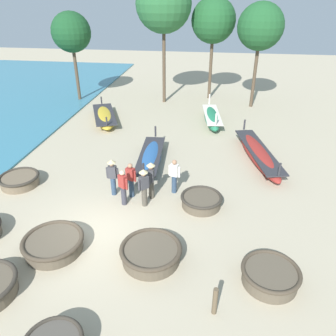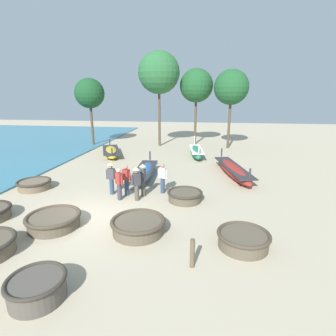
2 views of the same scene
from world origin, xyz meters
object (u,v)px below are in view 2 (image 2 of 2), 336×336
(fisherman_hauling, at_px, (111,176))
(fisherman_by_coracle, at_px, (136,181))
(long_boat_white_hull, at_px, (145,172))
(fisherman_standing_left, at_px, (163,178))
(mooring_post_inland, at_px, (192,253))
(tree_rightmost, at_px, (231,87))
(long_boat_green_hull, at_px, (111,152))
(fisherman_with_hat, at_px, (143,178))
(coracle_far_right, at_px, (138,225))
(coracle_weathered, at_px, (243,239))
(coracle_front_left, at_px, (54,220))
(tree_left_mid, at_px, (159,73))
(long_boat_blue_hull, at_px, (196,152))
(fisherman_crouching, at_px, (119,183))
(coracle_beside_post, at_px, (34,184))
(coracle_nearest, at_px, (37,287))
(tree_right_mid, at_px, (196,86))
(long_boat_ochre_hull, at_px, (233,170))
(fisherman_standing_right, at_px, (126,179))
(tree_tall_back, at_px, (90,94))
(coracle_center, at_px, (185,195))

(fisherman_hauling, height_order, fisherman_by_coracle, same)
(long_boat_white_hull, bearing_deg, fisherman_standing_left, -57.71)
(fisherman_by_coracle, height_order, mooring_post_inland, fisherman_by_coracle)
(long_boat_white_hull, distance_m, tree_rightmost, 12.89)
(fisherman_hauling, bearing_deg, tree_rightmost, 62.80)
(long_boat_green_hull, xyz_separation_m, fisherman_with_hat, (4.85, -8.70, 0.66))
(fisherman_with_hat, bearing_deg, fisherman_by_coracle, -106.71)
(coracle_far_right, height_order, coracle_weathered, coracle_far_right)
(coracle_front_left, relative_size, tree_left_mid, 0.23)
(long_boat_white_hull, height_order, fisherman_standing_left, fisherman_standing_left)
(long_boat_blue_hull, bearing_deg, fisherman_crouching, -108.63)
(coracle_beside_post, relative_size, fisherman_crouching, 1.12)
(long_boat_blue_hull, relative_size, fisherman_crouching, 2.83)
(coracle_nearest, height_order, fisherman_by_coracle, fisherman_by_coracle)
(coracle_weathered, bearing_deg, tree_right_mid, 97.27)
(long_boat_ochre_hull, height_order, tree_left_mid, tree_left_mid)
(coracle_front_left, xyz_separation_m, tree_left_mid, (1.14, 17.09, 6.61))
(long_boat_blue_hull, distance_m, tree_rightmost, 7.14)
(fisherman_standing_right, height_order, tree_left_mid, tree_left_mid)
(fisherman_standing_right, distance_m, tree_tall_back, 15.46)
(coracle_front_left, xyz_separation_m, long_boat_white_hull, (2.06, 6.54, 0.06))
(coracle_nearest, height_order, fisherman_crouching, fisherman_crouching)
(fisherman_standing_right, bearing_deg, fisherman_standing_left, 18.27)
(coracle_far_right, xyz_separation_m, long_boat_ochre_hull, (4.12, 7.82, 0.05))
(tree_tall_back, bearing_deg, fisherman_by_coracle, -59.13)
(fisherman_standing_left, distance_m, tree_right_mid, 15.31)
(long_boat_ochre_hull, relative_size, long_boat_green_hull, 1.21)
(coracle_beside_post, relative_size, long_boat_green_hull, 0.36)
(fisherman_by_coracle, bearing_deg, long_boat_green_hull, 116.69)
(fisherman_hauling, bearing_deg, tree_left_mid, 89.48)
(tree_right_mid, relative_size, tree_left_mid, 0.84)
(tree_tall_back, bearing_deg, long_boat_white_hull, -52.55)
(fisherman_by_coracle, xyz_separation_m, tree_rightmost, (5.31, 13.82, 4.60))
(long_boat_green_hull, relative_size, tree_left_mid, 0.55)
(coracle_far_right, distance_m, mooring_post_inland, 2.70)
(fisherman_crouching, height_order, tree_tall_back, tree_tall_back)
(coracle_center, distance_m, long_boat_white_hull, 4.23)
(long_boat_white_hull, xyz_separation_m, tree_left_mid, (-0.92, 10.55, 6.55))
(coracle_nearest, relative_size, tree_left_mid, 0.17)
(fisherman_hauling, bearing_deg, fisherman_standing_right, -3.38)
(fisherman_standing_right, distance_m, fisherman_crouching, 0.64)
(long_boat_blue_hull, xyz_separation_m, tree_rightmost, (2.85, 4.04, 5.16))
(long_boat_ochre_hull, height_order, fisherman_crouching, fisherman_crouching)
(long_boat_ochre_hull, height_order, fisherman_with_hat, fisherman_with_hat)
(coracle_center, relative_size, fisherman_standing_left, 1.08)
(long_boat_green_hull, height_order, tree_tall_back, tree_tall_back)
(long_boat_green_hull, distance_m, fisherman_standing_right, 9.60)
(long_boat_green_hull, relative_size, fisherman_by_coracle, 2.94)
(coracle_nearest, distance_m, coracle_weathered, 6.18)
(coracle_center, relative_size, long_boat_green_hull, 0.35)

